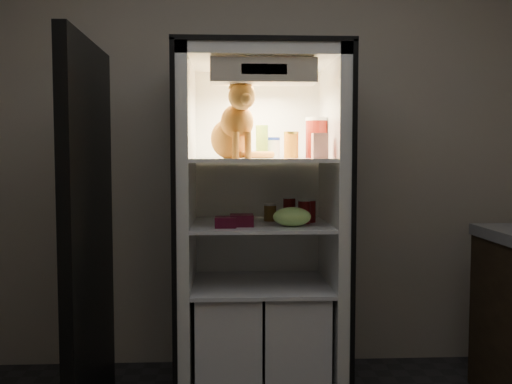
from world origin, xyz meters
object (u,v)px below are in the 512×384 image
refrigerator (260,248)px  soda_can_a (289,209)px  pepper_jar (317,138)px  soda_can_b (310,211)px  berry_box_right (242,220)px  tabby_cat (234,129)px  berry_box_left (226,222)px  mayo_tub (273,148)px  cream_carton (320,146)px  grape_bag (292,217)px  soda_can_c (304,212)px  salsa_jar (291,145)px  parmesan_shaker (262,142)px  condiment_jar (270,212)px

refrigerator → soda_can_a: (0.17, 0.05, 0.21)m
pepper_jar → soda_can_b: bearing=-134.2°
soda_can_a → berry_box_right: 0.36m
tabby_cat → soda_can_b: (0.41, 0.09, -0.44)m
berry_box_left → berry_box_right: 0.10m
mayo_tub → soda_can_a: mayo_tub is taller
cream_carton → grape_bag: size_ratio=0.65×
mayo_tub → soda_can_a: 0.36m
cream_carton → berry_box_right: (-0.40, 0.05, -0.38)m
grape_bag → cream_carton: bearing=-9.4°
soda_can_a → soda_can_b: 0.14m
soda_can_c → grape_bag: bearing=-125.7°
soda_can_c → berry_box_left: (-0.42, -0.13, -0.04)m
refrigerator → salsa_jar: (0.17, -0.04, 0.57)m
pepper_jar → parmesan_shaker: bearing=175.3°
soda_can_b → condiment_jar: soda_can_b is taller
parmesan_shaker → salsa_jar: 0.17m
soda_can_a → soda_can_b: soda_can_a is taller
refrigerator → soda_can_b: (0.27, -0.05, 0.21)m
salsa_jar → berry_box_left: bearing=-150.7°
berry_box_left → cream_carton: bearing=0.5°
parmesan_shaker → refrigerator: bearing=-114.1°
mayo_tub → pepper_jar: bearing=-22.0°
soda_can_b → berry_box_left: (-0.46, -0.19, -0.03)m
parmesan_shaker → pepper_jar: bearing=-4.7°
pepper_jar → soda_can_c: pepper_jar is taller
grape_bag → berry_box_left: grape_bag is taller
tabby_cat → berry_box_left: 0.49m
refrigerator → condiment_jar: (0.06, 0.03, 0.20)m
salsa_jar → cream_carton: salsa_jar is taller
soda_can_b → soda_can_c: (-0.04, -0.06, 0.00)m
soda_can_a → condiment_jar: 0.11m
pepper_jar → berry_box_right: (-0.42, -0.19, -0.43)m
soda_can_a → condiment_jar: soda_can_a is taller
salsa_jar → cream_carton: (0.12, -0.19, -0.01)m
tabby_cat → berry_box_right: tabby_cat is taller
soda_can_b → soda_can_c: soda_can_c is taller
refrigerator → berry_box_right: 0.28m
cream_carton → tabby_cat: bearing=167.9°
condiment_jar → berry_box_left: 0.36m
berry_box_left → soda_can_c: bearing=17.7°
pepper_jar → grape_bag: 0.49m
refrigerator → berry_box_left: 0.35m
pepper_jar → cream_carton: 0.24m
soda_can_c → cream_carton: bearing=-65.2°
parmesan_shaker → salsa_jar: size_ratio=1.26×
soda_can_b → soda_can_c: bearing=-124.0°
parmesan_shaker → condiment_jar: (0.05, 0.00, -0.39)m
soda_can_b → berry_box_left: size_ratio=1.14×
soda_can_b → pepper_jar: bearing=45.8°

